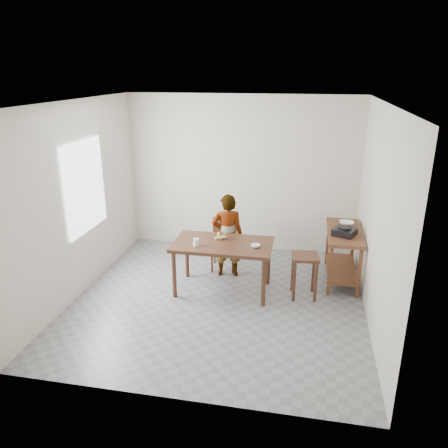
% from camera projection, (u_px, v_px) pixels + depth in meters
% --- Properties ---
extents(floor, '(4.00, 4.00, 0.04)m').
position_uv_depth(floor, '(219.00, 301.00, 6.17)').
color(floor, slate).
rests_on(floor, ground).
extents(ceiling, '(4.00, 4.00, 0.04)m').
position_uv_depth(ceiling, '(218.00, 100.00, 5.25)').
color(ceiling, white).
rests_on(ceiling, wall_back).
extents(wall_back, '(4.00, 0.04, 2.70)m').
position_uv_depth(wall_back, '(242.00, 174.00, 7.57)').
color(wall_back, beige).
rests_on(wall_back, ground).
extents(wall_front, '(4.00, 0.04, 2.70)m').
position_uv_depth(wall_front, '(171.00, 277.00, 3.84)').
color(wall_front, beige).
rests_on(wall_front, ground).
extents(wall_left, '(0.04, 4.00, 2.70)m').
position_uv_depth(wall_left, '(76.00, 200.00, 6.07)').
color(wall_left, beige).
rests_on(wall_left, ground).
extents(wall_right, '(0.04, 4.00, 2.70)m').
position_uv_depth(wall_right, '(379.00, 218.00, 5.34)').
color(wall_right, beige).
rests_on(wall_right, ground).
extents(window_pane, '(0.02, 1.10, 1.30)m').
position_uv_depth(window_pane, '(85.00, 187.00, 6.20)').
color(window_pane, white).
rests_on(window_pane, wall_left).
extents(dining_table, '(1.40, 0.80, 0.75)m').
position_uv_depth(dining_table, '(223.00, 267.00, 6.31)').
color(dining_table, '#412517').
rests_on(dining_table, floor).
extents(prep_counter, '(0.50, 1.20, 0.80)m').
position_uv_depth(prep_counter, '(342.00, 255.00, 6.64)').
color(prep_counter, '#57311B').
rests_on(prep_counter, floor).
extents(child, '(0.54, 0.41, 1.32)m').
position_uv_depth(child, '(227.00, 235.00, 6.71)').
color(child, silver).
rests_on(child, floor).
extents(dining_chair, '(0.42, 0.42, 0.81)m').
position_uv_depth(dining_chair, '(224.00, 245.00, 7.02)').
color(dining_chair, '#412517').
rests_on(dining_chair, floor).
extents(stool, '(0.40, 0.40, 0.64)m').
position_uv_depth(stool, '(304.00, 276.00, 6.16)').
color(stool, '#412517').
rests_on(stool, floor).
extents(glass_tumbler, '(0.11, 0.11, 0.10)m').
position_uv_depth(glass_tumbler, '(196.00, 242.00, 6.08)').
color(glass_tumbler, white).
rests_on(glass_tumbler, dining_table).
extents(small_bowl, '(0.15, 0.15, 0.04)m').
position_uv_depth(small_bowl, '(255.00, 246.00, 6.03)').
color(small_bowl, white).
rests_on(small_bowl, dining_table).
extents(banana, '(0.22, 0.20, 0.07)m').
position_uv_depth(banana, '(221.00, 237.00, 6.30)').
color(banana, '#E6CB49').
rests_on(banana, dining_table).
extents(serving_bowl, '(0.23, 0.23, 0.05)m').
position_uv_depth(serving_bowl, '(346.00, 223.00, 6.74)').
color(serving_bowl, white).
rests_on(serving_bowl, prep_counter).
extents(gas_burner, '(0.39, 0.39, 0.10)m').
position_uv_depth(gas_burner, '(345.00, 232.00, 6.33)').
color(gas_burner, black).
rests_on(gas_burner, prep_counter).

